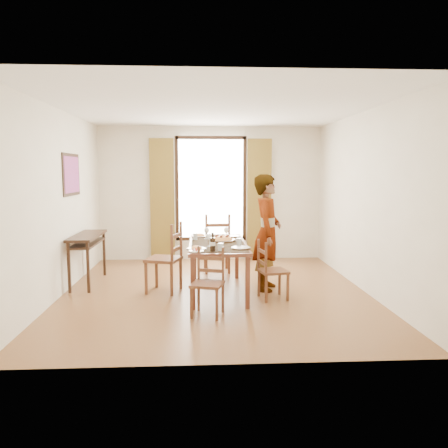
{
  "coord_description": "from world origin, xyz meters",
  "views": [
    {
      "loc": [
        -0.23,
        -6.4,
        1.8
      ],
      "look_at": [
        0.14,
        0.22,
        1.0
      ],
      "focal_mm": 35.0,
      "sensor_mm": 36.0,
      "label": 1
    }
  ],
  "objects": [
    {
      "name": "dining_table",
      "position": [
        0.03,
        -0.02,
        0.69
      ],
      "size": [
        0.84,
        1.77,
        0.76
      ],
      "color": "brown",
      "rests_on": "ground"
    },
    {
      "name": "wine_glass_a",
      "position": [
        -0.09,
        -0.38,
        0.85
      ],
      "size": [
        0.08,
        0.08,
        0.18
      ],
      "primitive_type": null,
      "color": "white",
      "rests_on": "dining_table"
    },
    {
      "name": "pasta_platter",
      "position": [
        0.11,
        0.1,
        0.81
      ],
      "size": [
        0.4,
        0.4,
        0.1
      ],
      "primitive_type": null,
      "color": "#B64917",
      "rests_on": "dining_table"
    },
    {
      "name": "tumbler_c",
      "position": [
        0.05,
        -0.7,
        0.81
      ],
      "size": [
        0.07,
        0.07,
        0.1
      ],
      "primitive_type": "cylinder",
      "color": "silver",
      "rests_on": "dining_table"
    },
    {
      "name": "chair_south",
      "position": [
        -0.13,
        -1.05,
        0.4
      ],
      "size": [
        0.47,
        0.47,
        0.85
      ],
      "rotation": [
        0.0,
        0.0,
        -0.28
      ],
      "color": "brown",
      "rests_on": "ground"
    },
    {
      "name": "caprese_plate",
      "position": [
        -0.28,
        -0.75,
        0.78
      ],
      "size": [
        0.2,
        0.2,
        0.04
      ],
      "primitive_type": null,
      "color": "silver",
      "rests_on": "dining_table"
    },
    {
      "name": "console_table",
      "position": [
        -2.03,
        0.6,
        0.68
      ],
      "size": [
        0.38,
        1.2,
        0.8
      ],
      "color": "black",
      "rests_on": "ground"
    },
    {
      "name": "plate_sw",
      "position": [
        -0.27,
        -0.6,
        0.78
      ],
      "size": [
        0.27,
        0.27,
        0.05
      ],
      "primitive_type": null,
      "color": "silver",
      "rests_on": "dining_table"
    },
    {
      "name": "room_shell",
      "position": [
        -0.0,
        0.13,
        1.54
      ],
      "size": [
        4.6,
        5.1,
        2.74
      ],
      "color": "silver",
      "rests_on": "ground"
    },
    {
      "name": "wine_glass_c",
      "position": [
        -0.12,
        0.33,
        0.85
      ],
      "size": [
        0.08,
        0.08,
        0.18
      ],
      "primitive_type": null,
      "color": "white",
      "rests_on": "dining_table"
    },
    {
      "name": "tumbler_b",
      "position": [
        -0.3,
        0.25,
        0.81
      ],
      "size": [
        0.07,
        0.07,
        0.1
      ],
      "primitive_type": "cylinder",
      "color": "silver",
      "rests_on": "dining_table"
    },
    {
      "name": "man",
      "position": [
        0.79,
        0.11,
        0.88
      ],
      "size": [
        0.85,
        0.74,
        1.76
      ],
      "primitive_type": "imported",
      "rotation": [
        0.0,
        0.0,
        1.31
      ],
      "color": "gray",
      "rests_on": "ground"
    },
    {
      "name": "ground",
      "position": [
        0.0,
        0.0,
        0.0
      ],
      "size": [
        5.0,
        5.0,
        0.0
      ],
      "primitive_type": "plane",
      "color": "#5A331C",
      "rests_on": "ground"
    },
    {
      "name": "chair_north",
      "position": [
        0.07,
        1.31,
        0.49
      ],
      "size": [
        0.49,
        0.49,
        1.06
      ],
      "rotation": [
        0.0,
        0.0,
        3.19
      ],
      "color": "brown",
      "rests_on": "ground"
    },
    {
      "name": "wine_glass_b",
      "position": [
        0.18,
        0.34,
        0.85
      ],
      "size": [
        0.08,
        0.08,
        0.18
      ],
      "primitive_type": null,
      "color": "white",
      "rests_on": "dining_table"
    },
    {
      "name": "chair_east",
      "position": [
        0.78,
        -0.4,
        0.39
      ],
      "size": [
        0.43,
        0.43,
        0.84
      ],
      "rotation": [
        0.0,
        0.0,
        1.76
      ],
      "color": "brown",
      "rests_on": "ground"
    },
    {
      "name": "wine_bottle",
      "position": [
        -0.06,
        -0.73,
        0.88
      ],
      "size": [
        0.07,
        0.07,
        0.25
      ],
      "primitive_type": null,
      "color": "black",
      "rests_on": "dining_table"
    },
    {
      "name": "chair_west",
      "position": [
        -0.74,
        0.04,
        0.49
      ],
      "size": [
        0.58,
        0.58,
        1.05
      ],
      "rotation": [
        0.0,
        0.0,
        -1.86
      ],
      "color": "brown",
      "rests_on": "ground"
    },
    {
      "name": "tumbler_a",
      "position": [
        0.33,
        -0.28,
        0.81
      ],
      "size": [
        0.07,
        0.07,
        0.1
      ],
      "primitive_type": "cylinder",
      "color": "silver",
      "rests_on": "dining_table"
    },
    {
      "name": "plate_se",
      "position": [
        0.33,
        -0.56,
        0.78
      ],
      "size": [
        0.27,
        0.27,
        0.05
      ],
      "primitive_type": null,
      "color": "silver",
      "rests_on": "dining_table"
    },
    {
      "name": "plate_nw",
      "position": [
        -0.23,
        0.55,
        0.78
      ],
      "size": [
        0.27,
        0.27,
        0.05
      ],
      "primitive_type": null,
      "color": "silver",
      "rests_on": "dining_table"
    },
    {
      "name": "plate_ne",
      "position": [
        0.29,
        0.53,
        0.78
      ],
      "size": [
        0.27,
        0.27,
        0.05
      ],
      "primitive_type": null,
      "color": "silver",
      "rests_on": "dining_table"
    }
  ]
}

